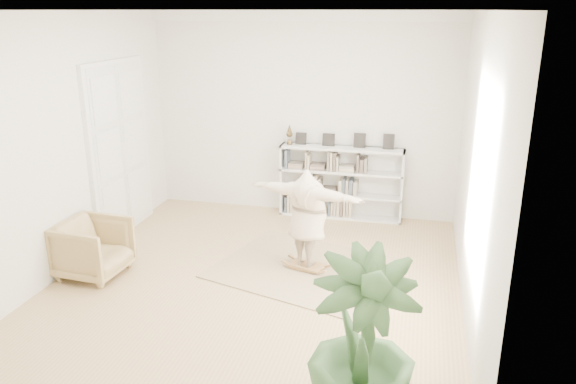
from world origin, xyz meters
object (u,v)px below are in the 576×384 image
object	(u,v)px
bookshelf	(341,183)
armchair	(93,248)
rocker_board	(307,265)
person	(307,216)
houseplant	(362,346)

from	to	relation	value
bookshelf	armchair	bearing A→B (deg)	-133.96
armchair	rocker_board	distance (m)	3.04
bookshelf	rocker_board	world-z (taller)	bookshelf
bookshelf	person	distance (m)	2.32
armchair	houseplant	bearing A→B (deg)	-114.61
bookshelf	rocker_board	distance (m)	2.38
armchair	rocker_board	bearing A→B (deg)	-69.53
person	bookshelf	bearing A→B (deg)	-77.01
rocker_board	armchair	bearing A→B (deg)	-147.29
rocker_board	person	size ratio (longest dim) A/B	0.32
armchair	person	bearing A→B (deg)	-69.53
bookshelf	armchair	world-z (taller)	bookshelf
armchair	houseplant	world-z (taller)	houseplant
armchair	person	world-z (taller)	person
armchair	houseplant	size ratio (longest dim) A/B	0.53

